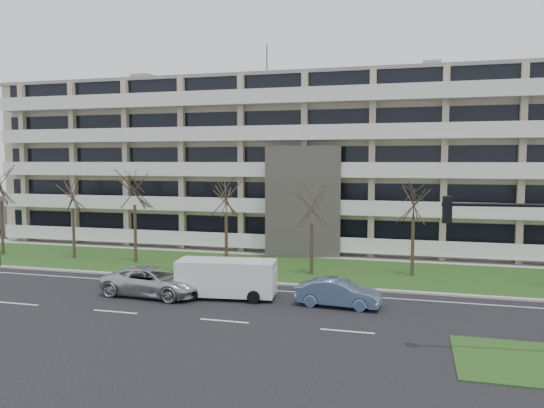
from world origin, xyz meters
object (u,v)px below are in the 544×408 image
(white_van, at_px, (228,275))
(traffic_signal, at_px, (539,254))
(blue_sedan, at_px, (338,293))
(silver_pickup, at_px, (154,281))

(white_van, relative_size, traffic_signal, 0.88)
(traffic_signal, bearing_deg, blue_sedan, 140.33)
(silver_pickup, distance_m, blue_sedan, 10.68)
(silver_pickup, relative_size, blue_sedan, 1.34)
(white_van, distance_m, traffic_signal, 16.33)
(silver_pickup, bearing_deg, white_van, -77.22)
(blue_sedan, bearing_deg, white_van, 92.20)
(silver_pickup, xyz_separation_m, white_van, (4.32, 0.66, 0.46))
(white_van, bearing_deg, blue_sedan, -8.18)
(blue_sedan, distance_m, traffic_signal, 10.95)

